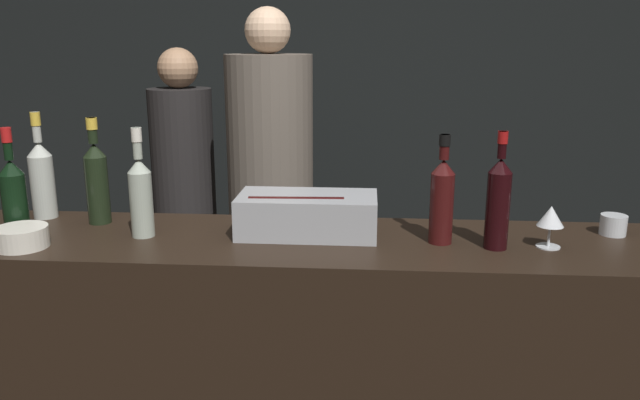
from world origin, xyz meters
TOP-DOWN VIEW (x-y plane):
  - wall_back_chalkboard at (0.00, 2.38)m, footprint 6.40×0.06m
  - bar_counter at (0.00, 0.26)m, footprint 2.54×0.51m
  - ice_bin_with_bottles at (-0.05, 0.31)m, footprint 0.44×0.22m
  - bowl_white at (-0.88, 0.11)m, footprint 0.15×0.15m
  - wine_glass at (0.69, 0.23)m, footprint 0.08×0.08m
  - candle_votive at (0.93, 0.38)m, footprint 0.08×0.08m
  - red_wine_bottle_burgundy at (-0.96, 0.22)m, footprint 0.08×0.08m
  - red_wine_bottle_tall at (0.53, 0.21)m, footprint 0.07×0.07m
  - white_wine_bottle at (-0.56, 0.25)m, footprint 0.07×0.07m
  - champagne_bottle at (-0.76, 0.38)m, footprint 0.08×0.08m
  - rose_wine_bottle at (-0.98, 0.43)m, footprint 0.08×0.08m
  - red_wine_bottle_black_foil at (0.37, 0.25)m, footprint 0.07×0.07m
  - person_in_hoodie at (-0.32, 1.30)m, footprint 0.41×0.41m
  - person_blond_tee at (-0.85, 1.65)m, footprint 0.34×0.34m

SIDE VIEW (x-z plane):
  - bar_counter at x=0.00m, z-range 0.00..1.09m
  - person_blond_tee at x=-0.85m, z-range 0.10..1.76m
  - person_in_hoodie at x=-0.32m, z-range 0.10..1.95m
  - candle_votive at x=0.93m, z-range 1.09..1.16m
  - bowl_white at x=-0.88m, z-range 1.09..1.16m
  - ice_bin_with_bottles at x=-0.05m, z-range 1.10..1.23m
  - wine_glass at x=0.69m, z-range 1.12..1.25m
  - red_wine_bottle_burgundy at x=-0.96m, z-range 1.05..1.40m
  - white_wine_bottle at x=-0.56m, z-range 1.06..1.40m
  - red_wine_bottle_black_foil at x=0.37m, z-range 1.07..1.40m
  - rose_wine_bottle at x=-0.98m, z-range 1.05..1.42m
  - red_wine_bottle_tall at x=0.53m, z-range 1.06..1.41m
  - champagne_bottle at x=-0.76m, z-range 1.06..1.42m
  - wall_back_chalkboard at x=0.00m, z-range 0.00..2.80m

